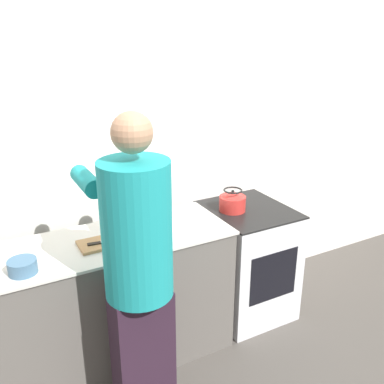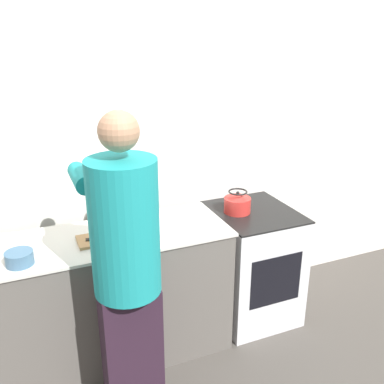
{
  "view_description": "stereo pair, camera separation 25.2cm",
  "coord_description": "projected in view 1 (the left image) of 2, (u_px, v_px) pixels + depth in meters",
  "views": [
    {
      "loc": [
        -0.93,
        -2.07,
        2.13
      ],
      "look_at": [
        0.3,
        0.2,
        1.16
      ],
      "focal_mm": 40.0,
      "sensor_mm": 36.0,
      "label": 1
    },
    {
      "loc": [
        -0.7,
        -2.18,
        2.13
      ],
      "look_at": [
        0.3,
        0.2,
        1.16
      ],
      "focal_mm": 40.0,
      "sensor_mm": 36.0,
      "label": 2
    }
  ],
  "objects": [
    {
      "name": "wall_back",
      "position": [
        118.0,
        158.0,
        3.02
      ],
      "size": [
        8.0,
        0.05,
        2.6
      ],
      "color": "silver",
      "rests_on": "ground_plane"
    },
    {
      "name": "kettle",
      "position": [
        232.0,
        202.0,
        3.17
      ],
      "size": [
        0.2,
        0.2,
        0.17
      ],
      "color": "red",
      "rests_on": "oven"
    },
    {
      "name": "ground_plane",
      "position": [
        166.0,
        371.0,
        2.87
      ],
      "size": [
        12.0,
        12.0,
        0.0
      ],
      "primitive_type": "plane",
      "color": "#4C4742"
    },
    {
      "name": "oven",
      "position": [
        246.0,
        260.0,
        3.37
      ],
      "size": [
        0.59,
        0.67,
        0.88
      ],
      "color": "silver",
      "rests_on": "ground_plane"
    },
    {
      "name": "bowl_prep",
      "position": [
        23.0,
        267.0,
        2.29
      ],
      "size": [
        0.16,
        0.16,
        0.08
      ],
      "color": "#426684",
      "rests_on": "counter"
    },
    {
      "name": "person",
      "position": [
        138.0,
        271.0,
        2.2
      ],
      "size": [
        0.4,
        0.63,
        1.8
      ],
      "color": "#291927",
      "rests_on": "ground_plane"
    },
    {
      "name": "knife",
      "position": [
        104.0,
        242.0,
        2.6
      ],
      "size": [
        0.21,
        0.06,
        0.01
      ],
      "rotation": [
        0.0,
        0.0,
        -0.13
      ],
      "color": "silver",
      "rests_on": "cutting_board"
    },
    {
      "name": "counter",
      "position": [
        103.0,
        305.0,
        2.8
      ],
      "size": [
        1.71,
        0.6,
        0.91
      ],
      "color": "#5B5651",
      "rests_on": "ground_plane"
    },
    {
      "name": "cutting_board",
      "position": [
        102.0,
        243.0,
        2.61
      ],
      "size": [
        0.28,
        0.18,
        0.02
      ],
      "color": "#A87A4C",
      "rests_on": "counter"
    }
  ]
}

